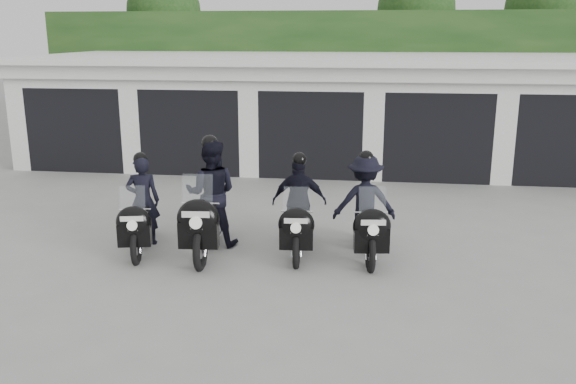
# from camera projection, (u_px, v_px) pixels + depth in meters

# --- Properties ---
(ground) EXTENTS (80.00, 80.00, 0.00)m
(ground) POSITION_uv_depth(u_px,v_px,m) (278.00, 254.00, 10.17)
(ground) COLOR gray
(ground) RESTS_ON ground
(garage_block) EXTENTS (16.40, 6.80, 2.96)m
(garage_block) POSITION_uv_depth(u_px,v_px,m) (319.00, 110.00, 17.53)
(garage_block) COLOR white
(garage_block) RESTS_ON ground
(background_vegetation) EXTENTS (20.00, 3.90, 5.80)m
(background_vegetation) POSITION_uv_depth(u_px,v_px,m) (341.00, 56.00, 21.80)
(background_vegetation) COLOR #163814
(background_vegetation) RESTS_ON ground
(police_bike_a) EXTENTS (0.82, 1.91, 1.68)m
(police_bike_a) POSITION_uv_depth(u_px,v_px,m) (141.00, 211.00, 10.27)
(police_bike_a) COLOR black
(police_bike_a) RESTS_ON ground
(police_bike_b) EXTENTS (0.95, 2.29, 1.99)m
(police_bike_b) POSITION_uv_depth(u_px,v_px,m) (209.00, 201.00, 10.24)
(police_bike_b) COLOR black
(police_bike_b) RESTS_ON ground
(police_bike_c) EXTENTS (0.96, 1.96, 1.71)m
(police_bike_c) POSITION_uv_depth(u_px,v_px,m) (299.00, 209.00, 10.23)
(police_bike_c) COLOR black
(police_bike_c) RESTS_ON ground
(police_bike_d) EXTENTS (1.12, 2.02, 1.76)m
(police_bike_d) POSITION_uv_depth(u_px,v_px,m) (366.00, 209.00, 10.10)
(police_bike_d) COLOR black
(police_bike_d) RESTS_ON ground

